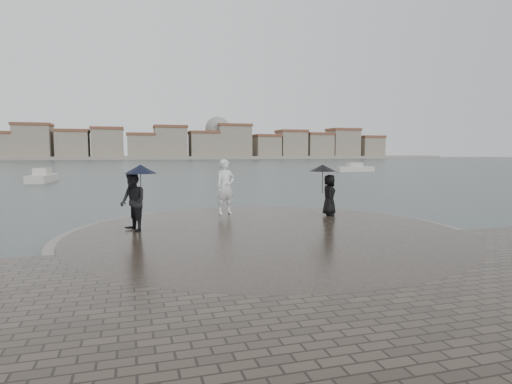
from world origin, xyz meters
name	(u,v)px	position (x,y,z in m)	size (l,w,h in m)	color
ground	(315,273)	(0.00, 0.00, 0.00)	(400.00, 400.00, 0.00)	#2B3835
kerb_ring	(268,237)	(0.00, 3.50, 0.16)	(12.50, 12.50, 0.32)	gray
quay_tip	(268,237)	(0.00, 3.50, 0.18)	(11.90, 11.90, 0.36)	#2D261E
statue	(225,187)	(-0.47, 7.42, 1.43)	(0.78, 0.51, 2.14)	white
visitor_left	(134,195)	(-3.92, 4.69, 1.47)	(1.26, 1.15, 2.04)	black
visitor_right	(327,186)	(3.18, 5.97, 1.48)	(1.16, 1.08, 1.95)	black
far_skyline	(124,145)	(-6.29, 160.71, 5.61)	(260.00, 20.00, 37.00)	gray
boats	(232,173)	(7.39, 40.19, 0.38)	(42.32, 14.56, 1.50)	beige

